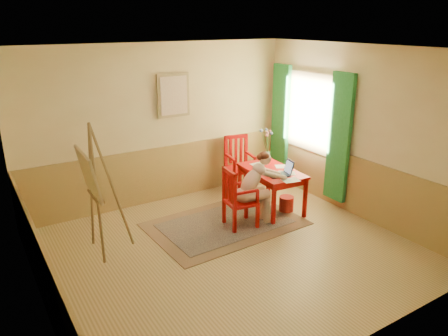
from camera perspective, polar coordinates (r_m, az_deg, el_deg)
room at (r=5.66m, az=0.81°, el=1.36°), size 5.04×4.54×2.84m
wainscot at (r=6.62m, az=-2.98°, el=-4.29°), size 5.00×4.50×1.00m
window at (r=7.96m, az=11.24°, el=5.84°), size 0.12×2.01×2.20m
wall_portrait at (r=7.54m, az=-6.78°, el=9.64°), size 0.60×0.05×0.76m
rug at (r=6.96m, az=0.18°, el=-7.48°), size 2.46×1.69×0.02m
table at (r=7.33m, az=6.38°, el=-0.90°), size 0.81×1.25×0.72m
chair_left at (r=6.69m, az=1.88°, el=-4.09°), size 0.50×0.49×0.98m
chair_back at (r=8.11m, az=2.04°, el=0.50°), size 0.56×0.58×1.07m
figure at (r=6.75m, az=4.22°, el=-2.32°), size 0.91×0.44×1.21m
laptop at (r=7.06m, az=7.76°, el=-0.57°), size 0.44×0.31×0.24m
papers at (r=7.26m, az=7.44°, el=-0.37°), size 0.65×1.14×0.00m
vase at (r=7.74m, az=5.78°, el=2.98°), size 0.21×0.30×0.59m
wastebasket at (r=7.45m, az=8.35°, el=-4.77°), size 0.31×0.31×0.27m
easel at (r=5.98m, az=-17.29°, el=-1.40°), size 0.64×0.84×1.89m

